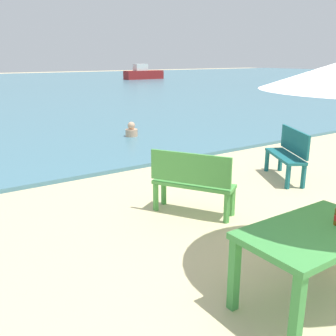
{
  "coord_description": "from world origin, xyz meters",
  "views": [
    {
      "loc": [
        -3.49,
        -1.65,
        2.23
      ],
      "look_at": [
        -0.32,
        3.0,
        0.6
      ],
      "focal_mm": 41.01,
      "sensor_mm": 36.0,
      "label": 1
    }
  ],
  "objects_px": {
    "picnic_table_green": "(314,240)",
    "boat_cargo_ship": "(143,74)",
    "bench_teal_center": "(289,151)",
    "bench_green_left": "(192,179)",
    "swimmer_person": "(131,131)"
  },
  "relations": [
    {
      "from": "picnic_table_green",
      "to": "boat_cargo_ship",
      "type": "relative_size",
      "value": 0.34
    },
    {
      "from": "bench_teal_center",
      "to": "bench_green_left",
      "type": "xyz_separation_m",
      "value": [
        -2.54,
        -0.34,
        0.0
      ]
    },
    {
      "from": "bench_teal_center",
      "to": "picnic_table_green",
      "type": "bearing_deg",
      "value": -138.07
    },
    {
      "from": "bench_teal_center",
      "to": "swimmer_person",
      "type": "relative_size",
      "value": 2.98
    },
    {
      "from": "bench_teal_center",
      "to": "boat_cargo_ship",
      "type": "distance_m",
      "value": 33.23
    },
    {
      "from": "picnic_table_green",
      "to": "boat_cargo_ship",
      "type": "distance_m",
      "value": 36.92
    },
    {
      "from": "boat_cargo_ship",
      "to": "bench_teal_center",
      "type": "bearing_deg",
      "value": -116.0
    },
    {
      "from": "bench_teal_center",
      "to": "swimmer_person",
      "type": "bearing_deg",
      "value": 97.35
    },
    {
      "from": "bench_teal_center",
      "to": "boat_cargo_ship",
      "type": "bearing_deg",
      "value": 64.0
    },
    {
      "from": "bench_teal_center",
      "to": "boat_cargo_ship",
      "type": "xyz_separation_m",
      "value": [
        14.57,
        29.87,
        0.07
      ]
    },
    {
      "from": "picnic_table_green",
      "to": "boat_cargo_ship",
      "type": "xyz_separation_m",
      "value": [
        17.5,
        32.51,
        -0.03
      ]
    },
    {
      "from": "picnic_table_green",
      "to": "bench_green_left",
      "type": "distance_m",
      "value": 2.33
    },
    {
      "from": "picnic_table_green",
      "to": "bench_green_left",
      "type": "xyz_separation_m",
      "value": [
        0.39,
        2.3,
        -0.11
      ]
    },
    {
      "from": "boat_cargo_ship",
      "to": "bench_green_left",
      "type": "bearing_deg",
      "value": -119.53
    },
    {
      "from": "swimmer_person",
      "to": "boat_cargo_ship",
      "type": "xyz_separation_m",
      "value": [
        15.2,
        24.96,
        0.38
      ]
    }
  ]
}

